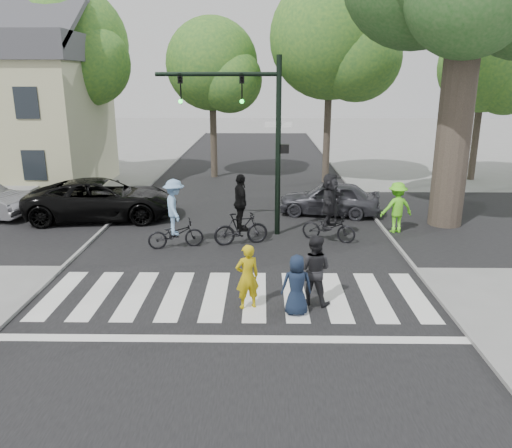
{
  "coord_description": "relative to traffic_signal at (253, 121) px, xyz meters",
  "views": [
    {
      "loc": [
        0.68,
        -10.56,
        5.26
      ],
      "look_at": [
        0.5,
        3.0,
        1.3
      ],
      "focal_mm": 35.0,
      "sensor_mm": 36.0,
      "label": 1
    }
  ],
  "objects": [
    {
      "name": "cyclist_right",
      "position": [
        2.55,
        -0.74,
        -2.87
      ],
      "size": [
        1.92,
        1.78,
        2.31
      ],
      "color": "black",
      "rests_on": "ground"
    },
    {
      "name": "cyclist_mid",
      "position": [
        -0.38,
        -1.15,
        -2.94
      ],
      "size": [
        1.87,
        1.17,
        2.35
      ],
      "color": "black",
      "rests_on": "ground"
    },
    {
      "name": "bystander_hivis",
      "position": [
        5.05,
        0.29,
        -3.0
      ],
      "size": [
        1.29,
        0.91,
        1.81
      ],
      "primitive_type": "imported",
      "rotation": [
        0.0,
        0.0,
        3.36
      ],
      "color": "#67E724",
      "rests_on": "ground"
    },
    {
      "name": "bg_tree_3",
      "position": [
        3.95,
        9.07,
        3.04
      ],
      "size": [
        6.3,
        6.0,
        10.2
      ],
      "color": "brown",
      "rests_on": "ground"
    },
    {
      "name": "road_stem",
      "position": [
        -0.35,
        -1.2,
        -3.9
      ],
      "size": [
        10.0,
        70.0,
        0.01
      ],
      "primitive_type": "cube",
      "color": "black",
      "rests_on": "ground"
    },
    {
      "name": "car_suv",
      "position": [
        -5.86,
        1.91,
        -3.12
      ],
      "size": [
        5.87,
        3.16,
        1.57
      ],
      "primitive_type": "imported",
      "rotation": [
        0.0,
        0.0,
        1.67
      ],
      "color": "black",
      "rests_on": "ground"
    },
    {
      "name": "bg_tree_4",
      "position": [
        11.88,
        9.93,
        1.73
      ],
      "size": [
        4.83,
        4.6,
        8.15
      ],
      "color": "brown",
      "rests_on": "ground"
    },
    {
      "name": "bg_tree_1",
      "position": [
        -9.06,
        9.28,
        2.75
      ],
      "size": [
        6.09,
        5.8,
        9.8
      ],
      "color": "brown",
      "rests_on": "ground"
    },
    {
      "name": "pedestrian_child",
      "position": [
        1.12,
        -6.19,
        -3.18
      ],
      "size": [
        0.73,
        0.5,
        1.44
      ],
      "primitive_type": "imported",
      "rotation": [
        0.0,
        0.0,
        3.2
      ],
      "color": "#152034",
      "rests_on": "ground"
    },
    {
      "name": "pedestrian_woman",
      "position": [
        -0.02,
        -5.89,
        -3.11
      ],
      "size": [
        0.67,
        0.56,
        1.59
      ],
      "primitive_type": "imported",
      "rotation": [
        0.0,
        0.0,
        3.5
      ],
      "color": "#BDA20F",
      "rests_on": "ground"
    },
    {
      "name": "cyclist_left",
      "position": [
        -2.46,
        -1.51,
        -2.93
      ],
      "size": [
        1.87,
        1.29,
        2.25
      ],
      "color": "black",
      "rests_on": "ground"
    },
    {
      "name": "ground",
      "position": [
        -0.35,
        -6.2,
        -3.9
      ],
      "size": [
        120.0,
        120.0,
        0.0
      ],
      "primitive_type": "plane",
      "color": "gray",
      "rests_on": "ground"
    },
    {
      "name": "curb_left",
      "position": [
        -5.4,
        -1.2,
        -3.85
      ],
      "size": [
        0.1,
        70.0,
        0.1
      ],
      "primitive_type": "cube",
      "color": "gray",
      "rests_on": "ground"
    },
    {
      "name": "traffic_signal",
      "position": [
        0.0,
        0.0,
        0.0
      ],
      "size": [
        4.45,
        0.29,
        6.0
      ],
      "color": "black",
      "rests_on": "ground"
    },
    {
      "name": "bystander_dark",
      "position": [
        2.95,
        1.49,
        -3.14
      ],
      "size": [
        0.59,
        0.42,
        1.53
      ],
      "primitive_type": "imported",
      "rotation": [
        0.0,
        0.0,
        3.05
      ],
      "color": "black",
      "rests_on": "ground"
    },
    {
      "name": "curb_right",
      "position": [
        4.7,
        -1.2,
        -3.85
      ],
      "size": [
        0.1,
        70.0,
        0.1
      ],
      "primitive_type": "cube",
      "color": "gray",
      "rests_on": "ground"
    },
    {
      "name": "car_grey",
      "position": [
        2.99,
        2.64,
        -3.22
      ],
      "size": [
        4.22,
        2.35,
        1.36
      ],
      "primitive_type": "imported",
      "rotation": [
        0.0,
        0.0,
        -1.77
      ],
      "color": "#38383F",
      "rests_on": "ground"
    },
    {
      "name": "road_cross",
      "position": [
        -0.35,
        1.8,
        -3.89
      ],
      "size": [
        70.0,
        10.0,
        0.01
      ],
      "primitive_type": "cube",
      "color": "black",
      "rests_on": "ground"
    },
    {
      "name": "bg_tree_2",
      "position": [
        -2.11,
        10.42,
        1.88
      ],
      "size": [
        5.04,
        4.8,
        8.4
      ],
      "color": "brown",
      "rests_on": "ground"
    },
    {
      "name": "pedestrian_adult",
      "position": [
        1.57,
        -5.6,
        -3.03
      ],
      "size": [
        1.03,
        0.92,
        1.74
      ],
      "primitive_type": "imported",
      "rotation": [
        0.0,
        0.0,
        2.77
      ],
      "color": "black",
      "rests_on": "ground"
    },
    {
      "name": "house",
      "position": [
        -11.85,
        7.78,
        -0.1
      ],
      "size": [
        8.4,
        8.1,
        8.82
      ],
      "color": "beige",
      "rests_on": "ground"
    },
    {
      "name": "crosswalk",
      "position": [
        -0.35,
        -5.54,
        -3.89
      ],
      "size": [
        10.0,
        3.85,
        0.01
      ],
      "color": "silver",
      "rests_on": "ground"
    }
  ]
}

